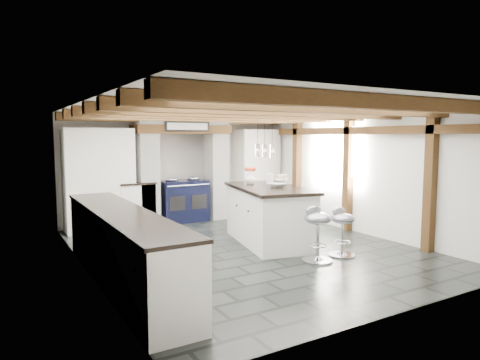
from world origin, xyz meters
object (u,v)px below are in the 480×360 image
bar_stool_near (342,226)px  bar_stool_far (317,227)px  kitchen_island (269,214)px  range_cooker (183,200)px

bar_stool_near → bar_stool_far: bearing=-177.4°
bar_stool_far → kitchen_island: bearing=88.3°
bar_stool_far → range_cooker: bearing=97.0°
range_cooker → bar_stool_far: range_cooker is taller
bar_stool_near → kitchen_island: bearing=110.8°
range_cooker → kitchen_island: size_ratio=0.46×
range_cooker → kitchen_island: (0.54, -2.51, 0.04)m
range_cooker → bar_stool_far: 3.84m
kitchen_island → bar_stool_far: kitchen_island is taller
bar_stool_near → range_cooker: bearing=104.5°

